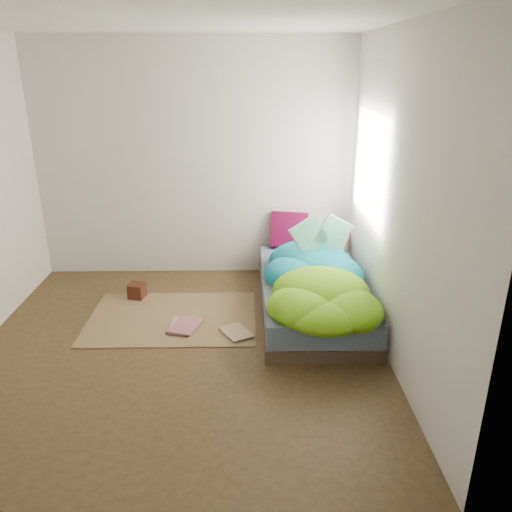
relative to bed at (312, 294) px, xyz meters
The scene contains 12 objects.
ground 1.43m from the bed, 149.45° to the right, with size 3.50×3.50×0.00m, color #3D2917.
room_walls 2.02m from the bed, 149.42° to the right, with size 3.54×3.54×2.62m.
bed is the anchor object (origin of this frame).
duvet 0.41m from the bed, 90.00° to the right, with size 0.96×1.84×0.34m, color #087580, non-canonical shape.
rug 1.39m from the bed, behind, with size 1.60×1.10×0.01m, color brown.
pillow_floral 0.86m from the bed, 75.95° to the left, with size 0.56×0.35×0.12m, color beige.
pillow_magenta 1.00m from the bed, 100.08° to the left, with size 0.40×0.13×0.40m, color #44041B.
open_book 0.69m from the bed, 60.76° to the left, with size 0.51×0.11×0.31m, color #318B2D, non-canonical shape.
wooden_box 1.82m from the bed, behind, with size 0.15×0.15×0.15m, color #3A1B0D.
floor_book_a 1.41m from the bed, 165.48° to the right, with size 0.22×0.30×0.02m, color silver.
floor_book_b 1.39m from the bed, 165.55° to the right, with size 0.24×0.32×0.03m, color #B96B79.
floor_book_c 1.01m from the bed, 146.47° to the right, with size 0.21×0.29×0.02m, color tan.
Camera 1 is at (0.59, -3.76, 2.29)m, focal length 35.00 mm.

